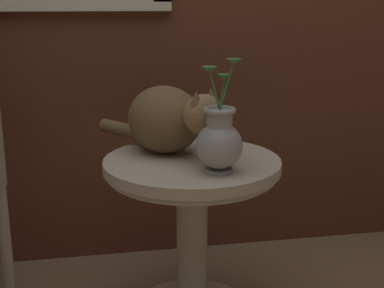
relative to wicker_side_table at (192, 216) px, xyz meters
name	(u,v)px	position (x,y,z in m)	size (l,w,h in m)	color
wicker_side_table	(192,216)	(0.00, 0.00, 0.00)	(0.57, 0.57, 0.59)	#B2A893
cat	(168,119)	(-0.06, 0.09, 0.31)	(0.38, 0.45, 0.23)	brown
pewter_vase_with_ivy	(219,140)	(0.05, -0.14, 0.30)	(0.14, 0.14, 0.33)	#99999E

